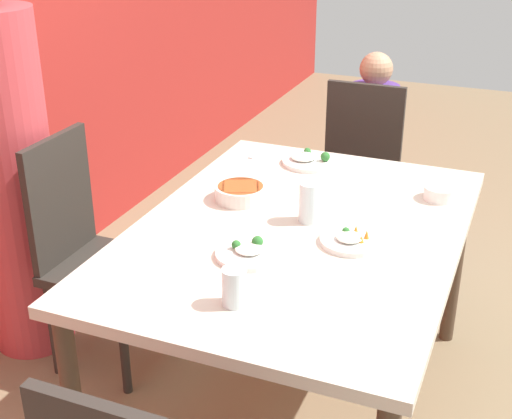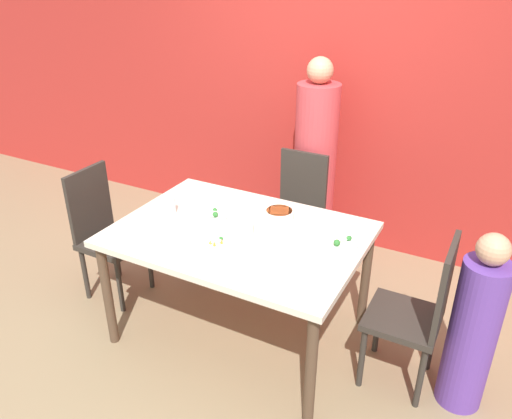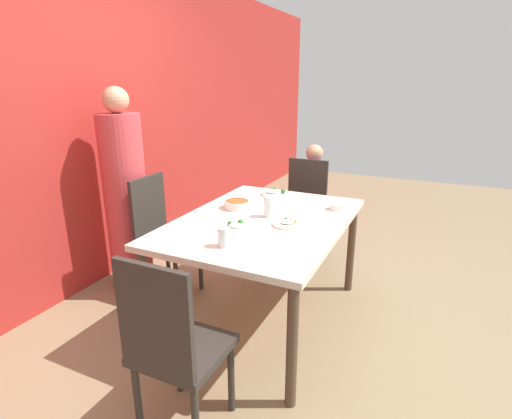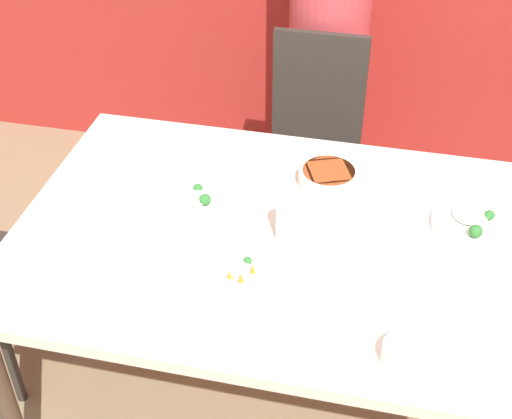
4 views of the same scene
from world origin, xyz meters
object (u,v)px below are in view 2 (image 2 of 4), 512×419
object	(u,v)px
person_adult	(315,169)
person_child	(473,330)
chair_child_spot	(418,311)
chair_adult_spot	(297,212)
bowl_curry	(279,214)
plate_rice_adult	(216,243)
glass_water_tall	(170,205)

from	to	relation	value
person_adult	person_child	world-z (taller)	person_adult
chair_child_spot	person_adult	world-z (taller)	person_adult
chair_adult_spot	person_child	world-z (taller)	person_child
person_child	bowl_curry	world-z (taller)	person_child
plate_rice_adult	glass_water_tall	bearing A→B (deg)	156.64
plate_rice_adult	chair_adult_spot	bearing A→B (deg)	87.50
chair_child_spot	person_child	xyz separation A→B (m)	(0.29, 0.00, -0.02)
chair_adult_spot	chair_child_spot	xyz separation A→B (m)	(1.09, -0.80, 0.00)
chair_child_spot	glass_water_tall	world-z (taller)	chair_child_spot
plate_rice_adult	bowl_curry	bearing A→B (deg)	68.92
chair_child_spot	person_child	bearing A→B (deg)	90.00
chair_child_spot	bowl_curry	distance (m)	1.02
chair_adult_spot	person_adult	bearing A→B (deg)	90.00
chair_adult_spot	glass_water_tall	world-z (taller)	chair_adult_spot
chair_child_spot	person_adult	size ratio (longest dim) A/B	0.59
person_child	glass_water_tall	distance (m)	1.93
bowl_curry	plate_rice_adult	distance (m)	0.51
person_child	chair_adult_spot	bearing A→B (deg)	149.81
chair_adult_spot	glass_water_tall	bearing A→B (deg)	-121.06
person_child	glass_water_tall	xyz separation A→B (m)	(-1.90, -0.07, 0.33)
chair_child_spot	bowl_curry	world-z (taller)	chair_child_spot
chair_child_spot	chair_adult_spot	bearing A→B (deg)	-126.37
person_adult	person_child	xyz separation A→B (m)	(1.38, -1.13, -0.26)
chair_adult_spot	plate_rice_adult	distance (m)	1.11
person_adult	glass_water_tall	distance (m)	1.32
person_child	bowl_curry	xyz separation A→B (m)	(-1.24, 0.20, 0.31)
plate_rice_adult	glass_water_tall	distance (m)	0.52
chair_child_spot	plate_rice_adult	xyz separation A→B (m)	(-1.14, -0.28, 0.27)
bowl_curry	glass_water_tall	xyz separation A→B (m)	(-0.66, -0.27, 0.03)
chair_adult_spot	chair_child_spot	size ratio (longest dim) A/B	1.00
chair_adult_spot	bowl_curry	size ratio (longest dim) A/B	5.05
person_adult	chair_child_spot	bearing A→B (deg)	-46.19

